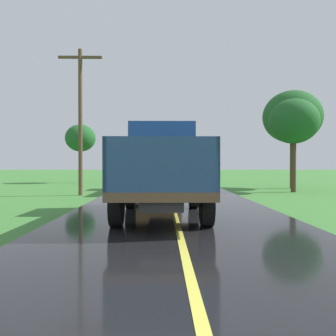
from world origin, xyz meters
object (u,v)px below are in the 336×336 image
banana_truck_far (159,165)px  utility_pole_roadside (80,116)px  roadside_tree_near_left (292,117)px  roadside_tree_far_left (80,138)px  banana_truck_near (162,166)px  roadside_tree_mid_right (294,122)px

banana_truck_far → utility_pole_roadside: bearing=-140.7°
roadside_tree_near_left → roadside_tree_far_left: (-15.19, 6.82, -0.87)m
banana_truck_far → roadside_tree_far_left: size_ratio=1.20×
banana_truck_near → roadside_tree_far_left: roadside_tree_far_left is taller
banana_truck_far → roadside_tree_near_left: roadside_tree_near_left is taller
banana_truck_far → utility_pole_roadside: 5.53m
banana_truck_near → roadside_tree_near_left: (8.33, 11.27, 3.10)m
roadside_tree_far_left → banana_truck_far: bearing=-51.8°
banana_truck_near → utility_pole_roadside: size_ratio=0.80×
utility_pole_roadside → roadside_tree_mid_right: 11.44m
banana_truck_near → banana_truck_far: same height
roadside_tree_near_left → banana_truck_far: bearing=-169.2°
utility_pole_roadside → roadside_tree_mid_right: size_ratio=1.40×
roadside_tree_near_left → roadside_tree_far_left: roadside_tree_near_left is taller
roadside_tree_near_left → roadside_tree_mid_right: bearing=-109.8°
banana_truck_near → roadside_tree_far_left: bearing=110.8°
roadside_tree_far_left → utility_pole_roadside: bearing=-76.4°
utility_pole_roadside → roadside_tree_near_left: size_ratio=1.15×
banana_truck_far → utility_pole_roadside: utility_pole_roadside is taller
roadside_tree_near_left → roadside_tree_far_left: size_ratio=1.29×
banana_truck_far → utility_pole_roadside: size_ratio=0.80×
utility_pole_roadside → roadside_tree_far_left: utility_pole_roadside is taller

